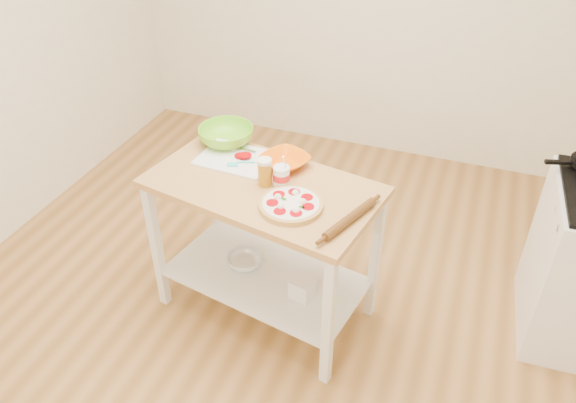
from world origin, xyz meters
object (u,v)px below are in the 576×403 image
Objects in this scene: green_bowl at (226,136)px; yogurt_tub at (281,176)px; beer_pint at (265,172)px; shelf_glass_bowl at (245,261)px; prep_island at (264,222)px; spatula at (240,163)px; knife at (228,146)px; rolling_pin at (350,219)px; orange_bowl at (285,161)px; cutting_board at (236,158)px; pizza at (291,204)px; shelf_bin at (302,288)px.

yogurt_tub is (0.45, -0.29, 0.00)m from green_bowl.
shelf_glass_bowl is at bearing 166.98° from beer_pint.
spatula reaches higher than prep_island.
spatula is 0.20m from knife.
yogurt_tub reaches higher than prep_island.
beer_pint is 0.41× the size of rolling_pin.
beer_pint reaches higher than rolling_pin.
orange_bowl reaches higher than knife.
beer_pint is at bearing -32.77° from cutting_board.
pizza reaches higher than knife.
knife is 0.07m from green_bowl.
pizza is at bearing -55.64° from yogurt_tub.
cutting_board is 0.64m from shelf_glass_bowl.
prep_island is 9.24× the size of spatula.
pizza reaches higher than cutting_board.
yogurt_tub is at bearing 124.36° from pizza.
beer_pint reaches higher than prep_island.
shelf_glass_bowl is at bearing 153.60° from pizza.
shelf_glass_bowl is at bearing -53.28° from green_bowl.
knife is (-0.09, 0.09, 0.01)m from cutting_board.
yogurt_tub reaches higher than spatula.
shelf_bin is at bearing -25.17° from cutting_board.
spatula is 0.27m from green_bowl.
orange_bowl is (-0.16, 0.34, 0.01)m from pizza.
green_bowl is at bearing 164.15° from orange_bowl.
green_bowl is at bearing 126.72° from shelf_glass_bowl.
yogurt_tub is at bearing 18.97° from beer_pint.
knife is 1.10× the size of orange_bowl.
yogurt_tub is (0.42, -0.24, 0.04)m from knife.
yogurt_tub reaches higher than orange_bowl.
shelf_glass_bowl is (-0.36, 0.18, -0.62)m from pizza.
green_bowl is (-0.12, 0.14, 0.04)m from cutting_board.
green_bowl is 0.54m from yogurt_tub.
shelf_bin is at bearing 163.06° from rolling_pin.
shelf_bin is (0.16, -0.11, -0.63)m from yogurt_tub.
spatula is 0.38× the size of rolling_pin.
spatula is 0.29m from yogurt_tub.
shelf_glass_bowl is (-0.15, 0.04, -0.36)m from prep_island.
prep_island is 6.91× the size of yogurt_tub.
knife is at bearing 148.69° from shelf_bin.
spatula is (-0.39, 0.26, -0.00)m from pizza.
prep_island is 0.34m from spatula.
knife is 0.43m from beer_pint.
green_bowl is at bearing 131.56° from knife.
knife is at bearing 141.41° from beer_pint.
shelf_glass_bowl is at bearing -55.62° from cutting_board.
shelf_glass_bowl is at bearing -46.64° from knife.
shelf_bin is (0.44, -0.20, -0.60)m from spatula.
green_bowl reaches higher than shelf_glass_bowl.
prep_island is 6.11× the size of shelf_glass_bowl.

